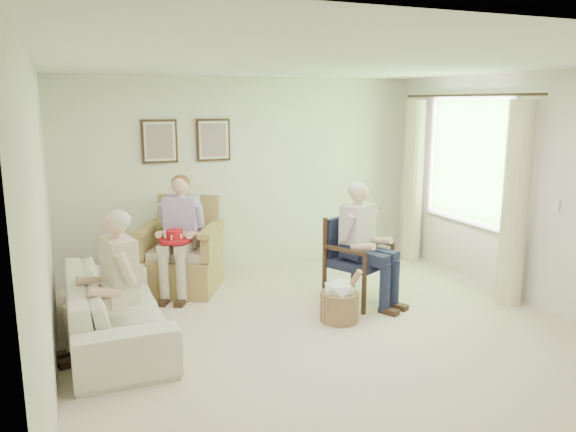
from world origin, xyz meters
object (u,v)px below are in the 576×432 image
(wood_armchair, at_px, (355,255))
(sofa, at_px, (115,307))
(person_dark, at_px, (363,236))
(red_hat, at_px, (175,238))
(person_wicker, at_px, (182,226))
(wicker_armchair, at_px, (181,261))
(person_sofa, at_px, (116,275))
(hatbox, at_px, (340,300))

(wood_armchair, height_order, sofa, wood_armchair)
(person_dark, bearing_deg, red_hat, 126.50)
(red_hat, bearing_deg, wood_armchair, -22.69)
(person_wicker, bearing_deg, sofa, -101.52)
(wood_armchair, relative_size, person_dark, 0.71)
(person_wicker, relative_size, person_dark, 1.02)
(wicker_armchair, bearing_deg, wood_armchair, -3.67)
(person_sofa, xyz_separation_m, hatbox, (2.22, -0.12, -0.51))
(sofa, distance_m, red_hat, 1.25)
(wood_armchair, bearing_deg, sofa, 155.21)
(wood_armchair, height_order, hatbox, wood_armchair)
(hatbox, bearing_deg, wood_armchair, 48.55)
(sofa, bearing_deg, person_sofa, -180.00)
(wood_armchair, xyz_separation_m, hatbox, (-0.47, -0.53, -0.30))
(person_wicker, distance_m, hatbox, 2.09)
(wood_armchair, xyz_separation_m, red_hat, (-1.92, 0.80, 0.20))
(person_wicker, bearing_deg, person_sofa, -94.45)
(person_dark, height_order, hatbox, person_dark)
(person_wicker, height_order, hatbox, person_wicker)
(person_dark, distance_m, red_hat, 2.15)
(wicker_armchair, relative_size, person_wicker, 0.81)
(wicker_armchair, height_order, person_wicker, person_wicker)
(wicker_armchair, xyz_separation_m, red_hat, (-0.12, -0.32, 0.38))
(person_dark, xyz_separation_m, person_sofa, (-2.69, -0.25, -0.06))
(sofa, relative_size, hatbox, 3.68)
(wood_armchair, height_order, red_hat, wood_armchair)
(sofa, bearing_deg, person_dark, -91.38)
(wicker_armchair, relative_size, sofa, 0.51)
(wicker_armchair, xyz_separation_m, wood_armchair, (1.80, -1.12, 0.17))
(wicker_armchair, distance_m, hatbox, 2.12)
(red_hat, height_order, hatbox, red_hat)
(person_sofa, bearing_deg, red_hat, 135.55)
(red_hat, bearing_deg, wicker_armchair, 68.89)
(wood_armchair, bearing_deg, wicker_armchair, 121.16)
(hatbox, bearing_deg, person_wicker, 131.45)
(person_wicker, xyz_separation_m, person_sofa, (-0.89, -1.39, -0.08))
(wicker_armchair, height_order, person_dark, person_dark)
(person_sofa, bearing_deg, person_wicker, 135.10)
(wicker_armchair, height_order, sofa, wicker_armchair)
(wood_armchair, relative_size, person_wicker, 0.70)
(sofa, xyz_separation_m, red_hat, (0.77, 0.90, 0.41))
(sofa, relative_size, red_hat, 5.93)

